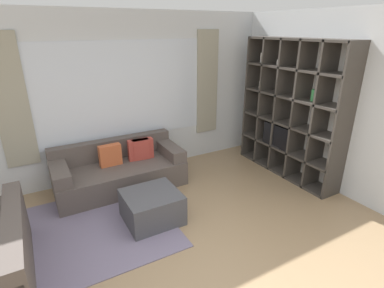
# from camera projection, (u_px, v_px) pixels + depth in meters

# --- Properties ---
(ground_plane) EXTENTS (16.00, 16.00, 0.00)m
(ground_plane) POSITION_uv_depth(u_px,v_px,m) (219.00, 277.00, 3.12)
(ground_plane) COLOR #9E7F5B
(wall_back) EXTENTS (6.43, 0.11, 2.70)m
(wall_back) POSITION_uv_depth(u_px,v_px,m) (123.00, 97.00, 4.97)
(wall_back) COLOR silver
(wall_back) RESTS_ON ground_plane
(wall_right) EXTENTS (0.07, 4.06, 2.70)m
(wall_right) POSITION_uv_depth(u_px,v_px,m) (305.00, 97.00, 5.00)
(wall_right) COLOR silver
(wall_right) RESTS_ON ground_plane
(area_rug) EXTENTS (2.03, 1.86, 0.01)m
(area_rug) POSITION_uv_depth(u_px,v_px,m) (89.00, 230.00, 3.84)
(area_rug) COLOR slate
(area_rug) RESTS_ON ground_plane
(shelving_unit) EXTENTS (0.41, 1.98, 2.28)m
(shelving_unit) POSITION_uv_depth(u_px,v_px,m) (292.00, 110.00, 5.01)
(shelving_unit) COLOR silver
(shelving_unit) RESTS_ON ground_plane
(couch_main) EXTENTS (1.99, 0.89, 0.73)m
(couch_main) POSITION_uv_depth(u_px,v_px,m) (120.00, 170.00, 4.82)
(couch_main) COLOR #564C47
(couch_main) RESTS_ON ground_plane
(ottoman) EXTENTS (0.71, 0.67, 0.41)m
(ottoman) POSITION_uv_depth(u_px,v_px,m) (152.00, 207.00, 3.98)
(ottoman) COLOR #47474C
(ottoman) RESTS_ON ground_plane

